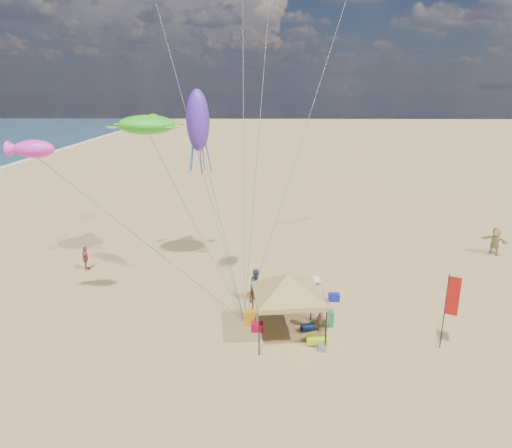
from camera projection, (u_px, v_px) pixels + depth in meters
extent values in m
plane|color=tan|center=(255.00, 327.00, 20.64)|extent=(280.00, 280.00, 0.00)
cylinder|color=black|center=(253.00, 304.00, 20.84)|extent=(0.05, 0.05, 1.82)
cylinder|color=black|center=(311.00, 302.00, 21.10)|extent=(0.05, 0.05, 1.82)
cylinder|color=black|center=(259.00, 335.00, 18.24)|extent=(0.05, 0.05, 1.82)
cylinder|color=black|center=(326.00, 332.00, 18.50)|extent=(0.05, 0.05, 1.82)
cube|color=#A18C48|center=(288.00, 296.00, 19.37)|extent=(3.12, 3.12, 0.22)
pyramid|color=#A18C48|center=(288.00, 274.00, 19.08)|extent=(5.48, 5.48, 0.91)
cylinder|color=black|center=(444.00, 312.00, 18.56)|extent=(0.04, 0.04, 3.31)
cube|color=#B9120E|center=(453.00, 296.00, 18.24)|extent=(0.45, 0.22, 1.65)
cube|color=#B20E33|center=(257.00, 327.00, 20.30)|extent=(0.54, 0.38, 0.38)
cube|color=#13199E|center=(334.00, 297.00, 23.16)|extent=(0.54, 0.38, 0.38)
cylinder|color=#0C1538|center=(308.00, 327.00, 20.28)|extent=(0.69, 0.54, 0.36)
cylinder|color=#C6710B|center=(252.00, 293.00, 23.65)|extent=(0.54, 0.69, 0.36)
cube|color=#167A3B|center=(327.00, 318.00, 20.75)|extent=(0.50, 0.50, 0.70)
cube|color=yellow|center=(249.00, 317.00, 20.84)|extent=(0.50, 0.50, 0.70)
cube|color=slate|center=(322.00, 348.00, 18.77)|extent=(0.34, 0.30, 0.28)
cube|color=#B5C916|center=(317.00, 340.00, 19.23)|extent=(0.90, 0.50, 0.24)
imported|color=#A3715D|center=(323.00, 313.00, 20.07)|extent=(0.75, 0.57, 1.83)
imported|color=#38414D|center=(257.00, 285.00, 22.94)|extent=(1.07, 1.04, 1.74)
imported|color=silver|center=(315.00, 291.00, 22.39)|extent=(1.20, 0.98, 1.62)
imported|color=#A13D45|center=(86.00, 258.00, 26.93)|extent=(0.57, 0.92, 1.46)
imported|color=tan|center=(495.00, 241.00, 29.37)|extent=(1.55, 1.61, 1.83)
ellipsoid|color=#32D024|center=(147.00, 125.00, 25.20)|extent=(3.60, 3.09, 1.06)
ellipsoid|color=#FF2FD6|center=(34.00, 149.00, 19.64)|extent=(1.97, 1.40, 0.79)
ellipsoid|color=#502AB9|center=(198.00, 120.00, 22.06)|extent=(1.17, 1.17, 2.97)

